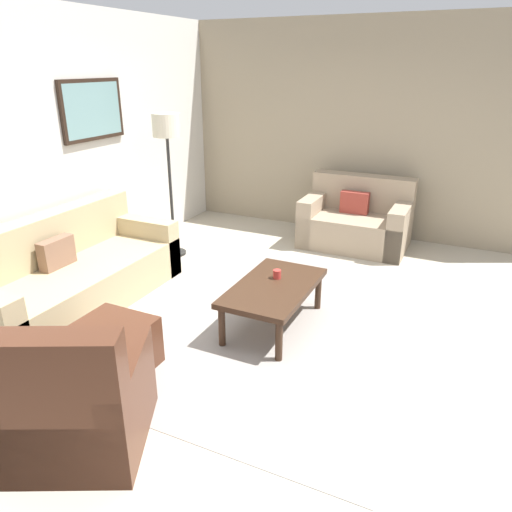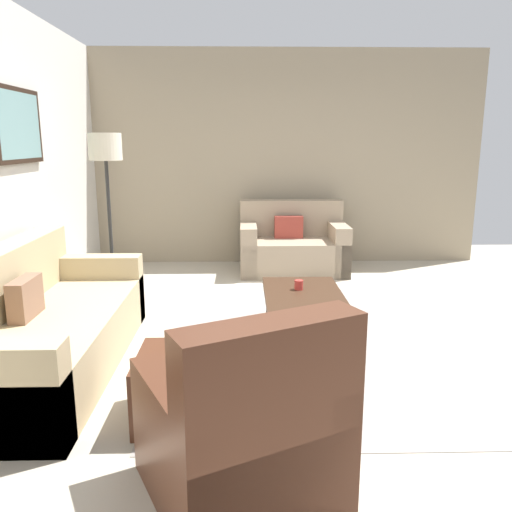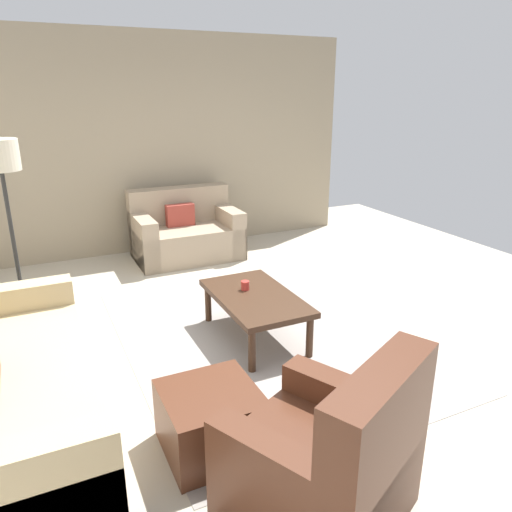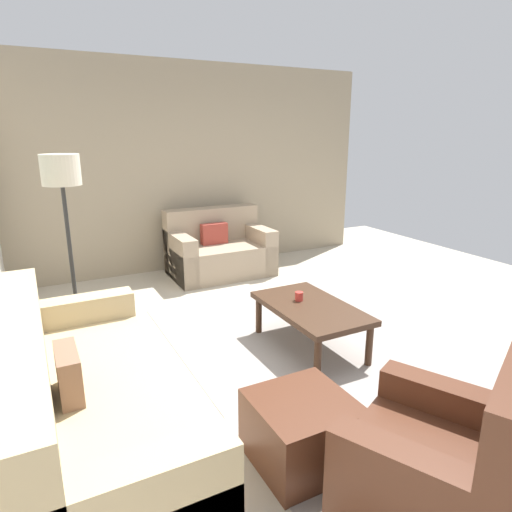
# 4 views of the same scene
# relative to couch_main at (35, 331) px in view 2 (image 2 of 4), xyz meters

# --- Properties ---
(ground_plane) EXTENTS (8.00, 8.00, 0.00)m
(ground_plane) POSITION_rel_couch_main_xyz_m (0.45, -2.09, -0.30)
(ground_plane) COLOR #B2A893
(stone_feature_panel) EXTENTS (0.12, 5.20, 2.80)m
(stone_feature_panel) POSITION_rel_couch_main_xyz_m (3.45, -2.09, 1.10)
(stone_feature_panel) COLOR gray
(stone_feature_panel) RESTS_ON ground_plane
(area_rug) EXTENTS (3.11, 2.37, 0.01)m
(area_rug) POSITION_rel_couch_main_xyz_m (0.45, -2.09, -0.29)
(area_rug) COLOR gray
(area_rug) RESTS_ON ground_plane
(couch_main) EXTENTS (2.24, 0.93, 0.88)m
(couch_main) POSITION_rel_couch_main_xyz_m (0.00, 0.00, 0.00)
(couch_main) COLOR tan
(couch_main) RESTS_ON ground_plane
(couch_loveseat) EXTENTS (0.86, 1.33, 0.88)m
(couch_loveseat) POSITION_rel_couch_main_xyz_m (2.91, -2.14, 0.01)
(couch_loveseat) COLOR gray
(couch_loveseat) RESTS_ON ground_plane
(armchair_leather) EXTENTS (1.07, 1.07, 0.95)m
(armchair_leather) POSITION_rel_couch_main_xyz_m (-1.44, -1.52, 0.01)
(armchair_leather) COLOR #4C2819
(armchair_leather) RESTS_ON ground_plane
(ottoman) EXTENTS (0.56, 0.56, 0.40)m
(ottoman) POSITION_rel_couch_main_xyz_m (-0.70, -1.15, -0.10)
(ottoman) COLOR #4C2819
(ottoman) RESTS_ON ground_plane
(coffee_table) EXTENTS (1.10, 0.64, 0.41)m
(coffee_table) POSITION_rel_couch_main_xyz_m (0.47, -2.00, 0.06)
(coffee_table) COLOR #382316
(coffee_table) RESTS_ON ground_plane
(cup) EXTENTS (0.07, 0.07, 0.08)m
(cup) POSITION_rel_couch_main_xyz_m (0.61, -1.97, 0.16)
(cup) COLOR #B2332D
(cup) RESTS_ON coffee_table
(lamp_standing) EXTENTS (0.32, 0.32, 1.71)m
(lamp_standing) POSITION_rel_couch_main_xyz_m (1.57, -0.17, 1.11)
(lamp_standing) COLOR black
(lamp_standing) RESTS_ON ground_plane
(framed_artwork) EXTENTS (0.90, 0.04, 0.64)m
(framed_artwork) POSITION_rel_couch_main_xyz_m (1.07, 0.43, 1.47)
(framed_artwork) COLOR black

